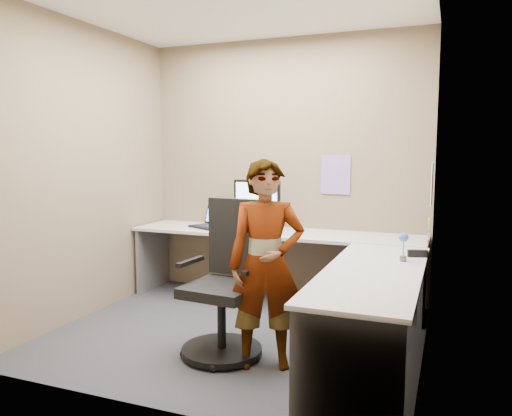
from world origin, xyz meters
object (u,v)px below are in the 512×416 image
at_px(monitor, 257,199).
at_px(office_chair, 226,293).
at_px(desk, 299,261).
at_px(person, 266,264).

height_order(monitor, office_chair, monitor).
bearing_deg(desk, monitor, 139.27).
xyz_separation_m(desk, person, (0.02, -0.87, 0.15)).
distance_m(monitor, office_chair, 1.42).
height_order(desk, person, person).
bearing_deg(monitor, desk, -41.38).
relative_size(monitor, office_chair, 0.42).
bearing_deg(office_chair, person, -10.99).
distance_m(monitor, person, 1.54).
bearing_deg(person, desk, 68.63).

